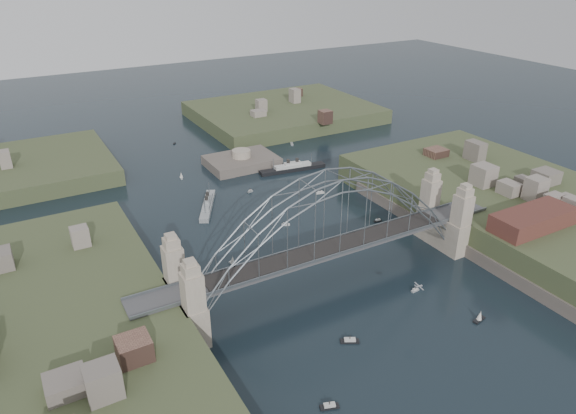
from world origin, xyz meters
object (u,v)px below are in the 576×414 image
(wharf_shed, at_px, (533,219))
(naval_cruiser_far, at_px, (104,166))
(ocean_liner, at_px, (293,168))
(fort_island, at_px, (242,167))
(naval_cruiser_near, at_px, (208,205))
(bridge, at_px, (332,231))

(wharf_shed, bearing_deg, naval_cruiser_far, 124.82)
(ocean_liner, bearing_deg, fort_island, 136.32)
(fort_island, bearing_deg, wharf_shed, -69.15)
(fort_island, bearing_deg, ocean_liner, -43.68)
(naval_cruiser_far, bearing_deg, naval_cruiser_near, -66.66)
(bridge, relative_size, wharf_shed, 4.20)
(bridge, height_order, naval_cruiser_near, bridge)
(ocean_liner, bearing_deg, bridge, -112.76)
(naval_cruiser_far, bearing_deg, fort_island, -25.95)
(bridge, height_order, ocean_liner, bridge)
(wharf_shed, distance_m, naval_cruiser_far, 126.35)
(wharf_shed, relative_size, ocean_liner, 0.91)
(fort_island, distance_m, naval_cruiser_far, 44.45)
(naval_cruiser_near, xyz_separation_m, naval_cruiser_far, (-18.65, 43.22, -0.05))
(fort_island, height_order, wharf_shed, wharf_shed)
(naval_cruiser_far, distance_m, ocean_liner, 61.00)
(fort_island, height_order, naval_cruiser_far, fort_island)
(fort_island, relative_size, naval_cruiser_far, 1.42)
(bridge, distance_m, ocean_liner, 64.11)
(bridge, distance_m, fort_island, 72.14)
(naval_cruiser_near, relative_size, naval_cruiser_far, 1.13)
(wharf_shed, distance_m, naval_cruiser_near, 80.95)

